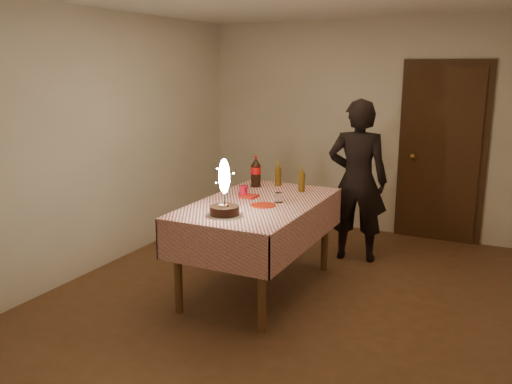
% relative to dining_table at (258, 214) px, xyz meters
% --- Properties ---
extents(ground, '(4.00, 4.50, 0.01)m').
position_rel_dining_table_xyz_m(ground, '(0.26, 0.09, -0.74)').
color(ground, brown).
rests_on(ground, ground).
extents(room_shell, '(4.04, 4.54, 2.62)m').
position_rel_dining_table_xyz_m(room_shell, '(0.30, 0.17, 0.92)').
color(room_shell, beige).
rests_on(room_shell, ground).
extents(dining_table, '(1.02, 1.72, 0.85)m').
position_rel_dining_table_xyz_m(dining_table, '(0.00, 0.00, 0.00)').
color(dining_table, brown).
rests_on(dining_table, ground).
extents(birthday_cake, '(0.30, 0.30, 0.47)m').
position_rel_dining_table_xyz_m(birthday_cake, '(-0.05, -0.53, 0.25)').
color(birthday_cake, white).
rests_on(birthday_cake, dining_table).
extents(red_plate, '(0.22, 0.22, 0.01)m').
position_rel_dining_table_xyz_m(red_plate, '(0.10, -0.10, 0.12)').
color(red_plate, red).
rests_on(red_plate, dining_table).
extents(red_cup, '(0.08, 0.08, 0.10)m').
position_rel_dining_table_xyz_m(red_cup, '(-0.23, 0.14, 0.16)').
color(red_cup, '#B60C27').
rests_on(red_cup, dining_table).
extents(clear_cup, '(0.07, 0.07, 0.09)m').
position_rel_dining_table_xyz_m(clear_cup, '(0.17, 0.06, 0.16)').
color(clear_cup, white).
rests_on(clear_cup, dining_table).
extents(napkin_stack, '(0.15, 0.15, 0.02)m').
position_rel_dining_table_xyz_m(napkin_stack, '(-0.16, 0.12, 0.12)').
color(napkin_stack, red).
rests_on(napkin_stack, dining_table).
extents(cola_bottle, '(0.10, 0.10, 0.32)m').
position_rel_dining_table_xyz_m(cola_bottle, '(-0.30, 0.56, 0.27)').
color(cola_bottle, black).
rests_on(cola_bottle, dining_table).
extents(amber_bottle_left, '(0.06, 0.06, 0.25)m').
position_rel_dining_table_xyz_m(amber_bottle_left, '(-0.12, 0.71, 0.23)').
color(amber_bottle_left, '#5D3E0F').
rests_on(amber_bottle_left, dining_table).
extents(amber_bottle_right, '(0.06, 0.06, 0.25)m').
position_rel_dining_table_xyz_m(amber_bottle_right, '(0.20, 0.56, 0.23)').
color(amber_bottle_right, '#5D3E0F').
rests_on(amber_bottle_right, dining_table).
extents(photographer, '(0.69, 0.51, 1.73)m').
position_rel_dining_table_xyz_m(photographer, '(0.57, 1.22, 0.13)').
color(photographer, black).
rests_on(photographer, ground).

